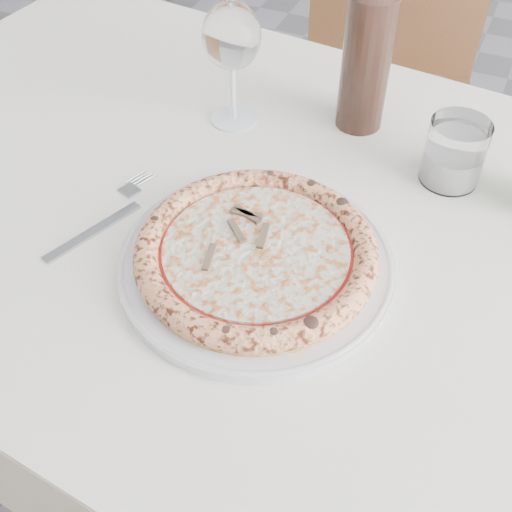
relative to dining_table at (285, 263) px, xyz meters
The scene contains 8 objects.
dining_table is the anchor object (origin of this frame).
chair_far 0.83m from the dining_table, 94.69° to the left, with size 0.48×0.48×0.93m.
plate 0.14m from the dining_table, 90.00° to the right, with size 0.32×0.32×0.02m.
pizza 0.15m from the dining_table, 90.00° to the right, with size 0.28×0.28×0.03m.
fork 0.25m from the dining_table, 154.10° to the right, with size 0.06×0.20×0.00m.
wine_glass 0.31m from the dining_table, 133.16° to the left, with size 0.08×0.08×0.18m.
tumbler 0.26m from the dining_table, 42.22° to the left, with size 0.08×0.08×0.09m.
wine_bottle 0.31m from the dining_table, 85.01° to the left, with size 0.07×0.07×0.28m.
Camera 1 is at (0.14, -0.39, 1.31)m, focal length 45.00 mm.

